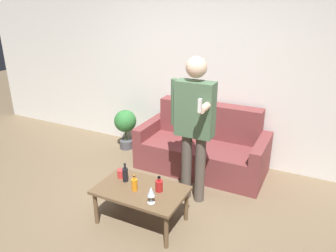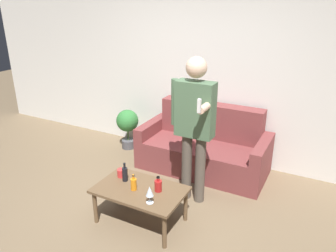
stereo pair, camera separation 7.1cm
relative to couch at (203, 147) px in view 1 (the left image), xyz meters
The scene contains 11 objects.
ground_plane 1.68m from the couch, 100.18° to the right, with size 16.00×16.00×0.00m, color #756047.
wall_back 1.16m from the couch, 125.00° to the left, with size 8.00×0.06×2.70m.
couch is the anchor object (origin of this frame).
coffee_table 1.44m from the couch, 95.97° to the right, with size 0.93×0.58×0.40m.
bottle_orange 1.43m from the couch, 105.46° to the right, with size 0.06×0.06×0.21m.
bottle_green 1.38m from the couch, 88.43° to the right, with size 0.08×0.08×0.16m.
bottle_dark 1.49m from the couch, 97.59° to the right, with size 0.06×0.06×0.17m.
wine_glass_near 1.61m from the couch, 87.54° to the right, with size 0.08×0.08×0.18m.
cup_on_table 1.40m from the couch, 109.49° to the right, with size 0.09×0.09×0.09m.
person_standing_front 1.06m from the couch, 78.15° to the right, with size 0.50×0.44×1.70m.
potted_plant 1.32m from the couch, behind, with size 0.35×0.35×0.64m.
Camera 1 is at (1.70, -2.28, 2.25)m, focal length 35.00 mm.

